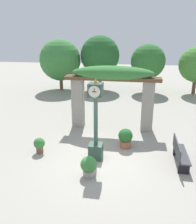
% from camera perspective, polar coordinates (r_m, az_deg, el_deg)
% --- Properties ---
extents(ground_plane, '(60.00, 60.00, 0.00)m').
position_cam_1_polar(ground_plane, '(9.26, 0.74, -11.65)').
color(ground_plane, gray).
extents(pedestal_clock, '(0.52, 0.55, 3.16)m').
position_cam_1_polar(pedestal_clock, '(8.83, -0.55, -2.75)').
color(pedestal_clock, '#2D473D').
rests_on(pedestal_clock, ground).
extents(pergola, '(4.68, 1.16, 3.17)m').
position_cam_1_polar(pergola, '(11.69, 3.48, 6.96)').
color(pergola, gray).
rests_on(pergola, ground).
extents(potted_plant_near_left, '(0.60, 0.60, 0.85)m').
position_cam_1_polar(potted_plant_near_left, '(10.12, 6.61, -6.15)').
color(potted_plant_near_left, '#9E563D').
rests_on(potted_plant_near_left, ground).
extents(potted_plant_near_right, '(0.57, 0.57, 0.71)m').
position_cam_1_polar(potted_plant_near_right, '(8.24, -2.25, -12.79)').
color(potted_plant_near_right, gray).
rests_on(potted_plant_near_right, ground).
extents(potted_plant_far_left, '(0.45, 0.45, 0.65)m').
position_cam_1_polar(potted_plant_far_left, '(9.96, -13.93, -7.57)').
color(potted_plant_far_left, brown).
rests_on(potted_plant_far_left, ground).
extents(park_bench, '(0.42, 1.65, 0.89)m').
position_cam_1_polar(park_bench, '(9.37, 19.05, -9.32)').
color(park_bench, '#38383D').
rests_on(park_bench, ground).
extents(tree_line, '(14.02, 3.94, 4.52)m').
position_cam_1_polar(tree_line, '(19.86, 3.15, 12.45)').
color(tree_line, brown).
rests_on(tree_line, ground).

